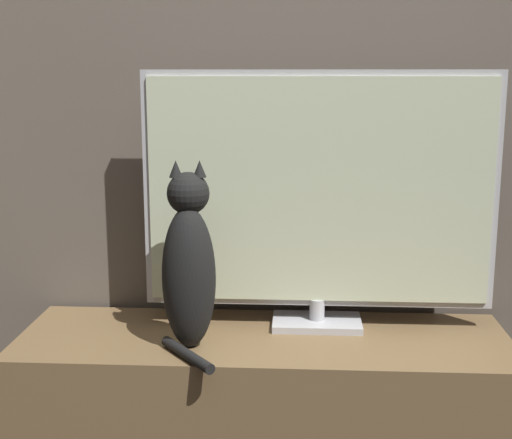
% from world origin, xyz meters
% --- Properties ---
extents(wall_back, '(4.80, 0.05, 2.60)m').
position_xyz_m(wall_back, '(0.00, 1.22, 1.30)').
color(wall_back, '#60564C').
rests_on(wall_back, ground_plane).
extents(tv_stand, '(1.39, 0.45, 0.55)m').
position_xyz_m(tv_stand, '(0.00, 0.96, 0.27)').
color(tv_stand, brown).
rests_on(tv_stand, ground_plane).
extents(tv, '(1.00, 0.16, 0.74)m').
position_xyz_m(tv, '(0.15, 1.05, 0.94)').
color(tv, '#B7B7BC').
rests_on(tv, tv_stand).
extents(cat, '(0.17, 0.28, 0.51)m').
position_xyz_m(cat, '(-0.20, 0.87, 0.78)').
color(cat, black).
rests_on(cat, tv_stand).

